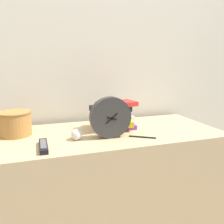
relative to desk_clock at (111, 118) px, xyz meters
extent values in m
cube|color=silver|center=(-0.05, 0.44, 0.39)|extent=(6.00, 0.04, 2.40)
cube|color=tan|center=(-0.05, 0.10, -0.46)|extent=(1.40, 0.55, 0.71)
cylinder|color=#333333|center=(0.00, 0.00, 0.00)|extent=(0.22, 0.04, 0.22)
cylinder|color=white|center=(0.00, -0.01, 0.00)|extent=(0.19, 0.01, 0.19)
cube|color=black|center=(0.00, -0.02, 0.00)|extent=(0.05, 0.01, 0.02)
cube|color=black|center=(0.00, -0.02, 0.00)|extent=(0.06, 0.01, 0.05)
cylinder|color=black|center=(0.00, -0.02, 0.00)|extent=(0.01, 0.01, 0.01)
cube|color=#7A3899|center=(0.08, 0.15, -0.09)|extent=(0.23, 0.14, 0.03)
cube|color=yellow|center=(0.08, 0.15, -0.07)|extent=(0.20, 0.20, 0.03)
cube|color=white|center=(0.06, 0.17, -0.04)|extent=(0.23, 0.17, 0.02)
cube|color=#2D9ED1|center=(0.06, 0.17, -0.01)|extent=(0.18, 0.18, 0.03)
cube|color=#232328|center=(0.05, 0.16, 0.02)|extent=(0.23, 0.17, 0.03)
cube|color=red|center=(0.08, 0.14, 0.04)|extent=(0.24, 0.16, 0.03)
cylinder|color=#B27A3D|center=(-0.48, 0.19, -0.04)|extent=(0.16, 0.16, 0.13)
torus|color=olive|center=(-0.48, 0.19, 0.02)|extent=(0.17, 0.17, 0.01)
cube|color=black|center=(-0.34, -0.05, -0.10)|extent=(0.04, 0.17, 0.02)
cube|color=#59595E|center=(-0.34, -0.05, -0.09)|extent=(0.03, 0.13, 0.00)
sphere|color=white|center=(-0.17, 0.02, -0.08)|extent=(0.06, 0.06, 0.06)
cylinder|color=black|center=(0.16, -0.05, -0.10)|extent=(0.12, 0.08, 0.01)
camera|label=1|loc=(-0.32, -1.04, 0.27)|focal=35.00mm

